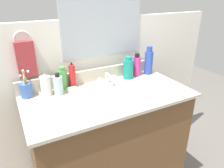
{
  "coord_description": "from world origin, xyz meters",
  "views": [
    {
      "loc": [
        -0.54,
        -1.07,
        1.47
      ],
      "look_at": [
        0.02,
        0.0,
        0.93
      ],
      "focal_mm": 34.0,
      "sensor_mm": 36.0,
      "label": 1
    }
  ],
  "objects_px": {
    "faucet": "(107,80)",
    "bottle_shampoo_blue": "(149,62)",
    "bottle_spray_red": "(72,76)",
    "bottle_soap_pink": "(137,66)",
    "bottle_lotion_white": "(46,85)",
    "cup_blue_plastic": "(26,90)",
    "bottle_toner_green": "(63,79)",
    "bottle_gel_clear": "(58,85)",
    "soap_bar": "(72,90)",
    "hand_towel": "(26,59)",
    "bottle_mouthwash_teal": "(128,68)"
  },
  "relations": [
    {
      "from": "faucet",
      "to": "bottle_shampoo_blue",
      "type": "bearing_deg",
      "value": 4.16
    },
    {
      "from": "faucet",
      "to": "bottle_spray_red",
      "type": "bearing_deg",
      "value": 166.08
    },
    {
      "from": "bottle_soap_pink",
      "to": "faucet",
      "type": "bearing_deg",
      "value": -172.26
    },
    {
      "from": "bottle_soap_pink",
      "to": "bottle_lotion_white",
      "type": "relative_size",
      "value": 1.19
    },
    {
      "from": "bottle_soap_pink",
      "to": "cup_blue_plastic",
      "type": "height_order",
      "value": "same"
    },
    {
      "from": "bottle_soap_pink",
      "to": "cup_blue_plastic",
      "type": "bearing_deg",
      "value": 179.07
    },
    {
      "from": "bottle_spray_red",
      "to": "bottle_shampoo_blue",
      "type": "relative_size",
      "value": 0.83
    },
    {
      "from": "bottle_toner_green",
      "to": "bottle_gel_clear",
      "type": "xyz_separation_m",
      "value": [
        -0.05,
        -0.07,
        -0.01
      ]
    },
    {
      "from": "bottle_lotion_white",
      "to": "soap_bar",
      "type": "relative_size",
      "value": 2.29
    },
    {
      "from": "bottle_toner_green",
      "to": "soap_bar",
      "type": "height_order",
      "value": "bottle_toner_green"
    },
    {
      "from": "hand_towel",
      "to": "bottle_gel_clear",
      "type": "relative_size",
      "value": 1.53
    },
    {
      "from": "bottle_gel_clear",
      "to": "cup_blue_plastic",
      "type": "distance_m",
      "value": 0.19
    },
    {
      "from": "bottle_spray_red",
      "to": "soap_bar",
      "type": "height_order",
      "value": "bottle_spray_red"
    },
    {
      "from": "faucet",
      "to": "soap_bar",
      "type": "height_order",
      "value": "faucet"
    },
    {
      "from": "cup_blue_plastic",
      "to": "bottle_toner_green",
      "type": "bearing_deg",
      "value": 3.04
    },
    {
      "from": "bottle_shampoo_blue",
      "to": "cup_blue_plastic",
      "type": "relative_size",
      "value": 1.26
    },
    {
      "from": "bottle_spray_red",
      "to": "hand_towel",
      "type": "bearing_deg",
      "value": 167.5
    },
    {
      "from": "bottle_spray_red",
      "to": "bottle_soap_pink",
      "type": "bearing_deg",
      "value": -2.33
    },
    {
      "from": "bottle_toner_green",
      "to": "bottle_lotion_white",
      "type": "height_order",
      "value": "bottle_toner_green"
    },
    {
      "from": "bottle_toner_green",
      "to": "soap_bar",
      "type": "distance_m",
      "value": 0.1
    },
    {
      "from": "bottle_shampoo_blue",
      "to": "bottle_lotion_white",
      "type": "relative_size",
      "value": 1.5
    },
    {
      "from": "bottle_toner_green",
      "to": "bottle_soap_pink",
      "type": "distance_m",
      "value": 0.57
    },
    {
      "from": "bottle_mouthwash_teal",
      "to": "bottle_lotion_white",
      "type": "bearing_deg",
      "value": -179.7
    },
    {
      "from": "bottle_toner_green",
      "to": "soap_bar",
      "type": "relative_size",
      "value": 2.41
    },
    {
      "from": "bottle_soap_pink",
      "to": "bottle_mouthwash_teal",
      "type": "bearing_deg",
      "value": -170.63
    },
    {
      "from": "bottle_gel_clear",
      "to": "bottle_mouthwash_teal",
      "type": "xyz_separation_m",
      "value": [
        0.53,
        0.03,
        0.01
      ]
    },
    {
      "from": "bottle_spray_red",
      "to": "bottle_lotion_white",
      "type": "bearing_deg",
      "value": -168.5
    },
    {
      "from": "bottle_spray_red",
      "to": "bottle_shampoo_blue",
      "type": "bearing_deg",
      "value": -2.84
    },
    {
      "from": "faucet",
      "to": "bottle_lotion_white",
      "type": "bearing_deg",
      "value": 177.29
    },
    {
      "from": "bottle_soap_pink",
      "to": "bottle_mouthwash_teal",
      "type": "relative_size",
      "value": 1.05
    },
    {
      "from": "soap_bar",
      "to": "bottle_shampoo_blue",
      "type": "bearing_deg",
      "value": 2.97
    },
    {
      "from": "bottle_shampoo_blue",
      "to": "soap_bar",
      "type": "height_order",
      "value": "bottle_shampoo_blue"
    },
    {
      "from": "faucet",
      "to": "bottle_lotion_white",
      "type": "height_order",
      "value": "bottle_lotion_white"
    },
    {
      "from": "hand_towel",
      "to": "bottle_soap_pink",
      "type": "xyz_separation_m",
      "value": [
        0.77,
        -0.08,
        -0.14
      ]
    },
    {
      "from": "hand_towel",
      "to": "bottle_gel_clear",
      "type": "distance_m",
      "value": 0.25
    },
    {
      "from": "faucet",
      "to": "bottle_lotion_white",
      "type": "xyz_separation_m",
      "value": [
        -0.42,
        0.02,
        0.04
      ]
    },
    {
      "from": "bottle_gel_clear",
      "to": "bottle_lotion_white",
      "type": "bearing_deg",
      "value": 157.65
    },
    {
      "from": "bottle_gel_clear",
      "to": "bottle_spray_red",
      "type": "relative_size",
      "value": 0.79
    },
    {
      "from": "soap_bar",
      "to": "bottle_lotion_white",
      "type": "bearing_deg",
      "value": 170.98
    },
    {
      "from": "hand_towel",
      "to": "faucet",
      "type": "bearing_deg",
      "value": -13.16
    },
    {
      "from": "hand_towel",
      "to": "bottle_mouthwash_teal",
      "type": "distance_m",
      "value": 0.7
    },
    {
      "from": "bottle_shampoo_blue",
      "to": "bottle_lotion_white",
      "type": "xyz_separation_m",
      "value": [
        -0.79,
        -0.01,
        -0.03
      ]
    },
    {
      "from": "bottle_shampoo_blue",
      "to": "bottle_mouthwash_teal",
      "type": "bearing_deg",
      "value": -178.66
    },
    {
      "from": "bottle_toner_green",
      "to": "bottle_shampoo_blue",
      "type": "height_order",
      "value": "bottle_shampoo_blue"
    },
    {
      "from": "hand_towel",
      "to": "bottle_shampoo_blue",
      "type": "distance_m",
      "value": 0.88
    },
    {
      "from": "hand_towel",
      "to": "cup_blue_plastic",
      "type": "distance_m",
      "value": 0.19
    },
    {
      "from": "bottle_gel_clear",
      "to": "bottle_mouthwash_teal",
      "type": "bearing_deg",
      "value": 3.43
    },
    {
      "from": "bottle_gel_clear",
      "to": "cup_blue_plastic",
      "type": "relative_size",
      "value": 0.83
    },
    {
      "from": "bottle_soap_pink",
      "to": "soap_bar",
      "type": "height_order",
      "value": "bottle_soap_pink"
    },
    {
      "from": "bottle_toner_green",
      "to": "bottle_soap_pink",
      "type": "xyz_separation_m",
      "value": [
        0.57,
        -0.03,
        0.01
      ]
    }
  ]
}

